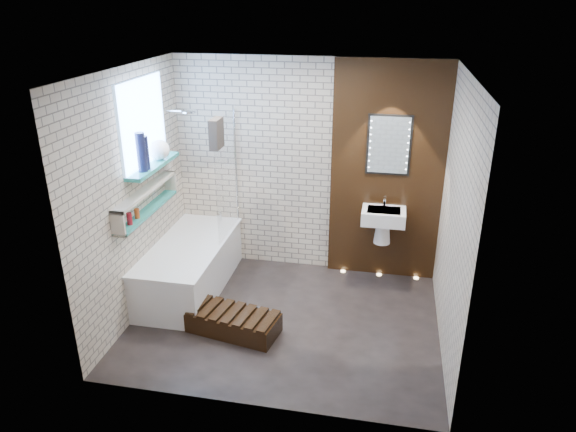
% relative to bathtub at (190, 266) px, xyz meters
% --- Properties ---
extents(ground, '(3.20, 3.20, 0.00)m').
position_rel_bathtub_xyz_m(ground, '(1.22, -0.45, -0.29)').
color(ground, black).
rests_on(ground, ground).
extents(room_shell, '(3.24, 3.20, 2.60)m').
position_rel_bathtub_xyz_m(room_shell, '(1.22, -0.45, 1.01)').
color(room_shell, '#B4A38F').
rests_on(room_shell, ground).
extents(walnut_panel, '(1.30, 0.06, 2.60)m').
position_rel_bathtub_xyz_m(walnut_panel, '(2.17, 0.82, 1.01)').
color(walnut_panel, black).
rests_on(walnut_panel, ground).
extents(clerestory_window, '(0.18, 1.00, 0.94)m').
position_rel_bathtub_xyz_m(clerestory_window, '(-0.34, -0.10, 1.61)').
color(clerestory_window, '#7FADE0').
rests_on(clerestory_window, room_shell).
extents(display_niche, '(0.14, 1.30, 0.26)m').
position_rel_bathtub_xyz_m(display_niche, '(-0.31, -0.30, 0.91)').
color(display_niche, '#238077').
rests_on(display_niche, room_shell).
extents(bathtub, '(0.79, 1.74, 0.70)m').
position_rel_bathtub_xyz_m(bathtub, '(0.00, 0.00, 0.00)').
color(bathtub, white).
rests_on(bathtub, ground).
extents(bath_screen, '(0.01, 0.78, 1.40)m').
position_rel_bathtub_xyz_m(bath_screen, '(0.35, 0.44, 0.99)').
color(bath_screen, white).
rests_on(bath_screen, bathtub).
extents(towel, '(0.10, 0.25, 0.32)m').
position_rel_bathtub_xyz_m(towel, '(0.35, 0.15, 1.56)').
color(towel, black).
rests_on(towel, bath_screen).
extents(shower_head, '(0.18, 0.18, 0.02)m').
position_rel_bathtub_xyz_m(shower_head, '(-0.08, 0.50, 1.71)').
color(shower_head, silver).
rests_on(shower_head, room_shell).
extents(washbasin, '(0.50, 0.36, 0.58)m').
position_rel_bathtub_xyz_m(washbasin, '(2.17, 0.62, 0.50)').
color(washbasin, white).
rests_on(washbasin, walnut_panel).
extents(led_mirror, '(0.50, 0.02, 0.70)m').
position_rel_bathtub_xyz_m(led_mirror, '(2.17, 0.78, 1.36)').
color(led_mirror, black).
rests_on(led_mirror, walnut_panel).
extents(walnut_step, '(0.99, 0.58, 0.21)m').
position_rel_bathtub_xyz_m(walnut_step, '(0.74, -0.75, -0.19)').
color(walnut_step, black).
rests_on(walnut_step, ground).
extents(niche_bottles, '(0.05, 0.21, 0.12)m').
position_rel_bathtub_xyz_m(niche_bottles, '(-0.31, -0.63, 0.87)').
color(niche_bottles, '#A24018').
rests_on(niche_bottles, display_niche).
extents(sill_vases, '(0.22, 0.59, 0.40)m').
position_rel_bathtub_xyz_m(sill_vases, '(-0.28, -0.08, 1.40)').
color(sill_vases, '#131736').
rests_on(sill_vases, clerestory_window).
extents(floor_uplights, '(0.96, 0.06, 0.01)m').
position_rel_bathtub_xyz_m(floor_uplights, '(2.17, 0.75, -0.29)').
color(floor_uplights, '#FFD899').
rests_on(floor_uplights, ground).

